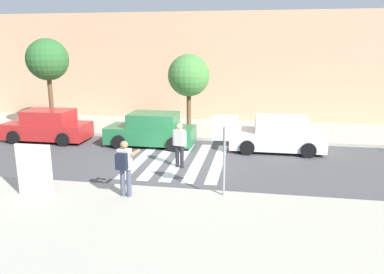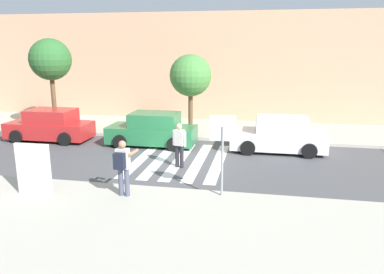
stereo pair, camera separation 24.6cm
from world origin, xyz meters
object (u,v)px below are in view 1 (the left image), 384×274
Objects in this scene: stop_sign at (225,138)px; parked_car_white at (278,135)px; photographer_with_backpack at (125,164)px; street_tree_west at (48,60)px; parked_car_red at (48,126)px; pedestrian_crossing at (180,143)px; parked_car_green at (152,130)px; street_tree_center at (189,76)px; advertising_board at (35,170)px.

stop_sign reaches higher than parked_car_white.
photographer_with_backpack is 0.36× the size of street_tree_west.
parked_car_red is at bearing 180.00° from parked_car_white.
pedestrian_crossing is 3.61m from parked_car_green.
street_tree_center is 10.11m from advertising_board.
advertising_board is at bearing -137.80° from parked_car_white.
parked_car_white is 0.85× the size of street_tree_west.
street_tree_west reaches higher than parked_car_red.
stop_sign is 6.24m from parked_car_white.
parked_car_red is 11.06m from parked_car_white.
parked_car_red is at bearing -180.00° from parked_car_green.
stop_sign is 0.51× the size of street_tree_west.
street_tree_center is (0.31, 9.05, 1.91)m from photographer_with_backpack.
stop_sign is 0.60× the size of parked_car_white.
parked_car_green is at bearing 98.82° from photographer_with_backpack.
street_tree_center is (1.31, 2.61, 2.35)m from parked_car_green.
pedestrian_crossing is 4.88m from parked_car_white.
photographer_with_backpack is at bearing -45.73° from parked_car_red.
parked_car_red is (-7.23, 3.02, -0.25)m from pedestrian_crossing.
stop_sign is 0.60× the size of parked_car_red.
parked_car_white is 5.69m from street_tree_center.
street_tree_center reaches higher than stop_sign.
photographer_with_backpack is 0.42× the size of parked_car_white.
parked_car_white is 1.02× the size of street_tree_center.
photographer_with_backpack is 3.55m from pedestrian_crossing.
pedestrian_crossing is 0.42× the size of parked_car_red.
street_tree_west is at bearing 130.35° from photographer_with_backpack.
stop_sign is 0.60× the size of parked_car_green.
parked_car_red is at bearing -66.20° from street_tree_west.
parked_car_red is (-6.27, 6.43, -0.44)m from photographer_with_backpack.
street_tree_west is (-0.87, 1.98, 3.12)m from parked_car_red.
parked_car_red is 1.00× the size of parked_car_white.
advertising_board is (-1.71, -6.80, 0.21)m from parked_car_green.
street_tree_west is (-8.10, 5.00, 2.87)m from pedestrian_crossing.
street_tree_center reaches higher than photographer_with_backpack.
street_tree_west reaches higher than stop_sign.
parked_car_green is (-1.00, 6.43, -0.44)m from photographer_with_backpack.
street_tree_center is at bearing 21.66° from parked_car_red.
photographer_with_backpack is 2.74m from advertising_board.
parked_car_green is 3.75m from street_tree_center.
street_tree_west is (-11.93, 1.98, 3.12)m from parked_car_white.
stop_sign is at bearing -55.24° from pedestrian_crossing.
parked_car_green is at bearing -17.83° from street_tree_west.
photographer_with_backpack reaches higher than pedestrian_crossing.
street_tree_center is at bearing 63.45° from parked_car_green.
stop_sign is 12.86m from street_tree_west.
advertising_board reaches higher than parked_car_green.
photographer_with_backpack is 1.00× the size of pedestrian_crossing.
advertising_board is at bearing -104.13° from parked_car_green.
parked_car_white is (1.88, 5.82, -1.21)m from stop_sign.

